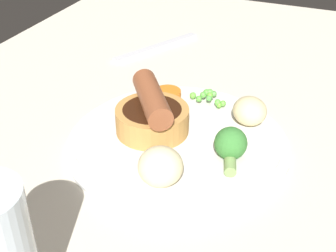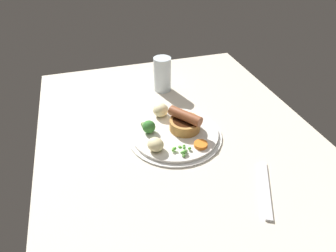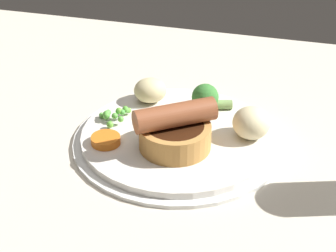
{
  "view_description": "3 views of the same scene",
  "coord_description": "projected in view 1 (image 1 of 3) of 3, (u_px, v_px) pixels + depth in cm",
  "views": [
    {
      "loc": [
        -48.17,
        -18.56,
        36.04
      ],
      "look_at": [
        -5.34,
        -0.6,
        6.28
      ],
      "focal_mm": 50.0,
      "sensor_mm": 36.0,
      "label": 1
    },
    {
      "loc": [
        61.21,
        -22.76,
        57.09
      ],
      "look_at": [
        -4.72,
        -3.12,
        6.26
      ],
      "focal_mm": 32.0,
      "sensor_mm": 36.0,
      "label": 2
    },
    {
      "loc": [
        -19.26,
        58.28,
        43.21
      ],
      "look_at": [
        -2.85,
        -0.33,
        5.89
      ],
      "focal_mm": 60.0,
      "sensor_mm": 36.0,
      "label": 3
    }
  ],
  "objects": [
    {
      "name": "dining_table",
      "position": [
        179.0,
        135.0,
        0.62
      ],
      "size": [
        110.0,
        80.0,
        3.0
      ],
      "primitive_type": "cube",
      "color": "beige",
      "rests_on": "ground"
    },
    {
      "name": "dinner_plate",
      "position": [
        178.0,
        140.0,
        0.58
      ],
      "size": [
        27.33,
        27.33,
        1.4
      ],
      "color": "silver",
      "rests_on": "dining_table"
    },
    {
      "name": "sausage_pudding",
      "position": [
        152.0,
        114.0,
        0.56
      ],
      "size": [
        9.92,
        8.95,
        6.05
      ],
      "rotation": [
        0.0,
        0.0,
        3.77
      ],
      "color": "#BC8442",
      "rests_on": "dinner_plate"
    },
    {
      "name": "pea_pile",
      "position": [
        209.0,
        97.0,
        0.63
      ],
      "size": [
        4.01,
        5.28,
        1.78
      ],
      "color": "#57B03C",
      "rests_on": "dinner_plate"
    },
    {
      "name": "broccoli_floret_near",
      "position": [
        231.0,
        145.0,
        0.52
      ],
      "size": [
        5.68,
        3.74,
        3.74
      ],
      "rotation": [
        0.0,
        0.0,
        0.3
      ],
      "color": "#387A33",
      "rests_on": "dinner_plate"
    },
    {
      "name": "potato_chunk_0",
      "position": [
        160.0,
        166.0,
        0.48
      ],
      "size": [
        5.64,
        5.62,
        4.15
      ],
      "primitive_type": "ellipsoid",
      "rotation": [
        0.0,
        0.0,
        0.2
      ],
      "color": "beige",
      "rests_on": "dinner_plate"
    },
    {
      "name": "potato_chunk_1",
      "position": [
        250.0,
        111.0,
        0.58
      ],
      "size": [
        6.02,
        5.84,
        3.47
      ],
      "primitive_type": "ellipsoid",
      "rotation": [
        0.0,
        0.0,
        3.6
      ],
      "color": "beige",
      "rests_on": "dinner_plate"
    },
    {
      "name": "carrot_slice_0",
      "position": [
        168.0,
        94.0,
        0.65
      ],
      "size": [
        4.13,
        4.13,
        1.01
      ],
      "primitive_type": "cylinder",
      "rotation": [
        0.0,
        0.0,
        3.26
      ],
      "color": "orange",
      "rests_on": "dinner_plate"
    },
    {
      "name": "fork",
      "position": [
        157.0,
        47.0,
        0.82
      ],
      "size": [
        16.77,
        9.58,
        0.6
      ],
      "primitive_type": "cube",
      "rotation": [
        0.0,
        0.0,
        -0.47
      ],
      "color": "silver",
      "rests_on": "dining_table"
    }
  ]
}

